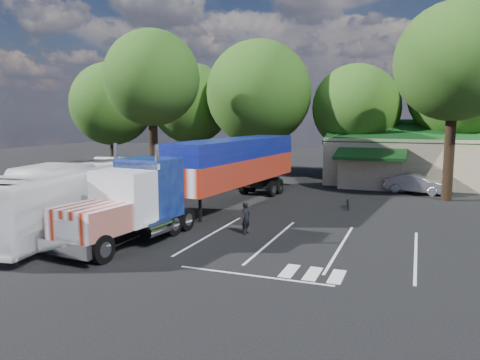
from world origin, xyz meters
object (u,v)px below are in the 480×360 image
(semi_truck, at_px, (214,170))
(silver_sedan, at_px, (416,184))
(woman, at_px, (246,218))
(tour_bus, at_px, (69,198))
(bicycle, at_px, (348,202))

(semi_truck, distance_m, silver_sedan, 16.55)
(semi_truck, xyz_separation_m, woman, (3.76, -4.51, -1.78))
(semi_truck, relative_size, tour_bus, 1.74)
(tour_bus, bearing_deg, semi_truck, 47.64)
(bicycle, xyz_separation_m, silver_sedan, (3.96, 7.87, 0.30))
(woman, relative_size, bicycle, 0.95)
(tour_bus, xyz_separation_m, silver_sedan, (16.46, 18.90, -1.01))
(silver_sedan, bearing_deg, tour_bus, 149.19)
(semi_truck, bearing_deg, tour_bus, -117.80)
(woman, bearing_deg, bicycle, -21.97)
(semi_truck, distance_m, woman, 6.14)
(semi_truck, xyz_separation_m, bicycle, (7.66, 3.77, -2.15))
(bicycle, relative_size, tour_bus, 0.13)
(semi_truck, bearing_deg, silver_sedan, 50.91)
(woman, distance_m, bicycle, 9.16)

